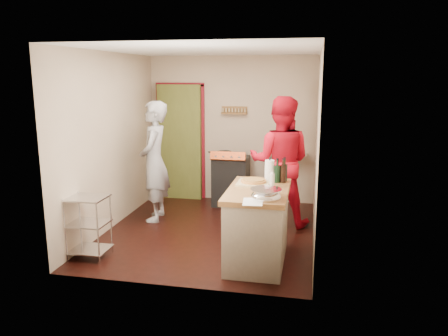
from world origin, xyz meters
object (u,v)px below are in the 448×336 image
Objects in this scene: wire_shelving at (88,224)px; person_red at (280,162)px; island at (258,223)px; person_stripe at (154,162)px; stove at (231,180)px.

person_red is at bearing 38.06° from wire_shelving.
island is 0.71× the size of person_stripe.
person_stripe is 1.95m from person_red.
wire_shelving is 0.41× the size of person_red.
stove is 1.54m from person_stripe.
person_stripe reaches higher than wire_shelving.
person_red reaches higher than stove.
person_stripe is (-1.02, -1.05, 0.49)m from stove.
stove is at bearing 63.15° from wire_shelving.
person_stripe is 0.96× the size of person_red.
person_red is (1.94, 0.18, 0.04)m from person_stripe.
person_stripe is at bearing -134.31° from stove.
person_stripe is at bearing 144.61° from island.
person_red is at bearing 84.26° from island.
island is at bearing 86.74° from person_red.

